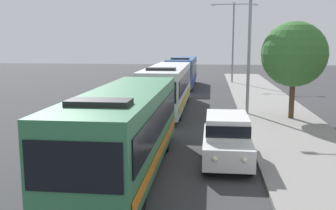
{
  "coord_description": "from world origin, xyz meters",
  "views": [
    {
      "loc": [
        1.75,
        -1.75,
        4.79
      ],
      "look_at": [
        -0.16,
        15.26,
        1.98
      ],
      "focal_mm": 41.56,
      "sensor_mm": 36.0,
      "label": 1
    }
  ],
  "objects_px": {
    "bus_lead": "(126,128)",
    "white_suv": "(227,137)",
    "streetlamp_far": "(233,35)",
    "bus_second_in_line": "(168,86)",
    "bus_middle": "(183,71)",
    "streetlamp_mid": "(250,35)",
    "roadside_tree": "(294,54)"
  },
  "relations": [
    {
      "from": "bus_middle",
      "to": "roadside_tree",
      "type": "relative_size",
      "value": 1.89
    },
    {
      "from": "bus_second_in_line",
      "to": "streetlamp_mid",
      "type": "bearing_deg",
      "value": -16.57
    },
    {
      "from": "bus_second_in_line",
      "to": "bus_middle",
      "type": "xyz_separation_m",
      "value": [
        -0.0,
        13.98,
        -0.0
      ]
    },
    {
      "from": "bus_middle",
      "to": "white_suv",
      "type": "relative_size",
      "value": 2.39
    },
    {
      "from": "bus_middle",
      "to": "roadside_tree",
      "type": "bearing_deg",
      "value": -64.95
    },
    {
      "from": "bus_lead",
      "to": "white_suv",
      "type": "relative_size",
      "value": 2.35
    },
    {
      "from": "bus_lead",
      "to": "streetlamp_mid",
      "type": "height_order",
      "value": "streetlamp_mid"
    },
    {
      "from": "streetlamp_far",
      "to": "bus_second_in_line",
      "type": "bearing_deg",
      "value": -106.8
    },
    {
      "from": "bus_lead",
      "to": "bus_second_in_line",
      "type": "height_order",
      "value": "same"
    },
    {
      "from": "bus_middle",
      "to": "streetlamp_far",
      "type": "xyz_separation_m",
      "value": [
        5.4,
        3.9,
        3.82
      ]
    },
    {
      "from": "bus_middle",
      "to": "streetlamp_mid",
      "type": "height_order",
      "value": "streetlamp_mid"
    },
    {
      "from": "streetlamp_mid",
      "to": "roadside_tree",
      "type": "xyz_separation_m",
      "value": [
        2.52,
        -1.37,
        -1.18
      ]
    },
    {
      "from": "streetlamp_mid",
      "to": "roadside_tree",
      "type": "distance_m",
      "value": 3.11
    },
    {
      "from": "streetlamp_far",
      "to": "streetlamp_mid",
      "type": "bearing_deg",
      "value": -90.0
    },
    {
      "from": "streetlamp_far",
      "to": "roadside_tree",
      "type": "height_order",
      "value": "streetlamp_far"
    },
    {
      "from": "bus_middle",
      "to": "streetlamp_mid",
      "type": "relative_size",
      "value": 1.33
    },
    {
      "from": "streetlamp_mid",
      "to": "streetlamp_far",
      "type": "xyz_separation_m",
      "value": [
        0.0,
        19.49,
        0.31
      ]
    },
    {
      "from": "bus_middle",
      "to": "white_suv",
      "type": "xyz_separation_m",
      "value": [
        3.7,
        -25.74,
        -0.66
      ]
    },
    {
      "from": "white_suv",
      "to": "streetlamp_far",
      "type": "xyz_separation_m",
      "value": [
        1.7,
        29.63,
        4.47
      ]
    },
    {
      "from": "bus_second_in_line",
      "to": "streetlamp_far",
      "type": "bearing_deg",
      "value": 73.2
    },
    {
      "from": "roadside_tree",
      "to": "streetlamp_far",
      "type": "bearing_deg",
      "value": 96.9
    },
    {
      "from": "streetlamp_far",
      "to": "roadside_tree",
      "type": "bearing_deg",
      "value": -83.1
    },
    {
      "from": "bus_lead",
      "to": "streetlamp_far",
      "type": "xyz_separation_m",
      "value": [
        5.4,
        31.41,
        3.82
      ]
    },
    {
      "from": "bus_second_in_line",
      "to": "roadside_tree",
      "type": "relative_size",
      "value": 2.07
    },
    {
      "from": "streetlamp_mid",
      "to": "bus_lead",
      "type": "bearing_deg",
      "value": -114.35
    },
    {
      "from": "bus_second_in_line",
      "to": "streetlamp_mid",
      "type": "distance_m",
      "value": 6.64
    },
    {
      "from": "bus_middle",
      "to": "white_suv",
      "type": "height_order",
      "value": "bus_middle"
    },
    {
      "from": "white_suv",
      "to": "streetlamp_mid",
      "type": "relative_size",
      "value": 0.56
    },
    {
      "from": "bus_second_in_line",
      "to": "bus_middle",
      "type": "height_order",
      "value": "same"
    },
    {
      "from": "bus_second_in_line",
      "to": "streetlamp_far",
      "type": "height_order",
      "value": "streetlamp_far"
    },
    {
      "from": "bus_lead",
      "to": "streetlamp_far",
      "type": "relative_size",
      "value": 1.21
    },
    {
      "from": "bus_second_in_line",
      "to": "streetlamp_mid",
      "type": "relative_size",
      "value": 1.47
    }
  ]
}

